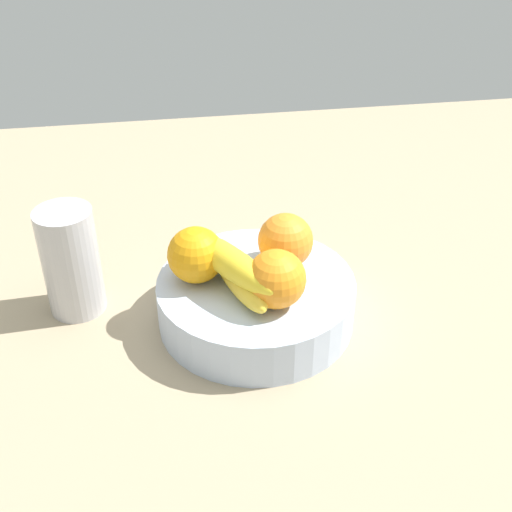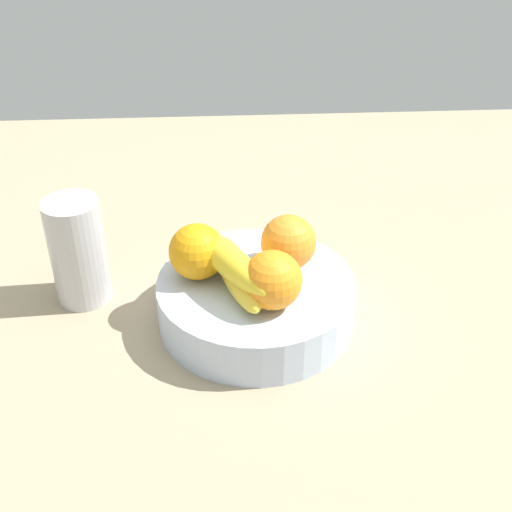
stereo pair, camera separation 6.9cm
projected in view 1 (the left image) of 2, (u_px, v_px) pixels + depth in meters
The scene contains 7 objects.
ground_plane at pixel (249, 315), 93.27cm from camera, with size 180.00×140.00×3.00cm, color gray.
fruit_bowl at pixel (256, 301), 88.47cm from camera, with size 26.19×26.19×6.35cm, color silver.
orange_front_left at pixel (285, 241), 88.01cm from camera, with size 7.43×7.43×7.43cm, color orange.
orange_front_right at pixel (196, 255), 85.19cm from camera, with size 7.43×7.43×7.43cm, color orange.
orange_center at pixel (276, 279), 80.80cm from camera, with size 7.43×7.43×7.43cm, color orange.
banana_bunch at pixel (234, 268), 83.88cm from camera, with size 12.17×17.56×6.20cm.
thermos_tumbler at pixel (71, 261), 88.20cm from camera, with size 7.62×7.62×15.34cm, color #B6B5B9.
Camera 1 is at (-10.42, -72.00, 57.48)cm, focal length 46.54 mm.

